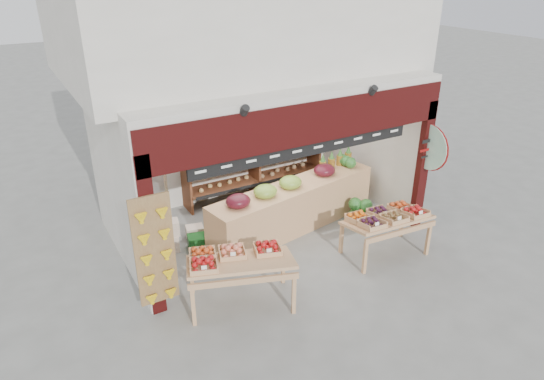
{
  "coord_description": "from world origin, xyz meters",
  "views": [
    {
      "loc": [
        -4.26,
        -7.23,
        5.0
      ],
      "look_at": [
        -0.2,
        -0.2,
        1.15
      ],
      "focal_mm": 32.0,
      "sensor_mm": 36.0,
      "label": 1
    }
  ],
  "objects_px": {
    "refrigerator": "(145,191)",
    "mid_counter": "(293,205)",
    "display_table_right": "(387,217)",
    "back_shelving": "(254,144)",
    "cardboard_stack": "(181,237)",
    "display_table_left": "(233,259)",
    "watermelon_pile": "(364,214)"
  },
  "relations": [
    {
      "from": "back_shelving",
      "to": "refrigerator",
      "type": "distance_m",
      "value": 2.71
    },
    {
      "from": "refrigerator",
      "to": "display_table_right",
      "type": "relative_size",
      "value": 1.1
    },
    {
      "from": "back_shelving",
      "to": "display_table_right",
      "type": "height_order",
      "value": "back_shelving"
    },
    {
      "from": "display_table_left",
      "to": "back_shelving",
      "type": "bearing_deg",
      "value": 57.02
    },
    {
      "from": "cardboard_stack",
      "to": "display_table_left",
      "type": "distance_m",
      "value": 2.06
    },
    {
      "from": "cardboard_stack",
      "to": "watermelon_pile",
      "type": "xyz_separation_m",
      "value": [
        3.68,
        -0.99,
        -0.03
      ]
    },
    {
      "from": "display_table_left",
      "to": "watermelon_pile",
      "type": "xyz_separation_m",
      "value": [
        3.52,
        0.98,
        -0.61
      ]
    },
    {
      "from": "watermelon_pile",
      "to": "refrigerator",
      "type": "bearing_deg",
      "value": 153.73
    },
    {
      "from": "refrigerator",
      "to": "mid_counter",
      "type": "distance_m",
      "value": 2.96
    },
    {
      "from": "refrigerator",
      "to": "watermelon_pile",
      "type": "distance_m",
      "value": 4.51
    },
    {
      "from": "mid_counter",
      "to": "display_table_right",
      "type": "height_order",
      "value": "mid_counter"
    },
    {
      "from": "back_shelving",
      "to": "refrigerator",
      "type": "relative_size",
      "value": 1.92
    },
    {
      "from": "back_shelving",
      "to": "display_table_left",
      "type": "height_order",
      "value": "back_shelving"
    },
    {
      "from": "display_table_right",
      "to": "mid_counter",
      "type": "bearing_deg",
      "value": 119.67
    },
    {
      "from": "watermelon_pile",
      "to": "display_table_right",
      "type": "bearing_deg",
      "value": -112.62
    },
    {
      "from": "mid_counter",
      "to": "watermelon_pile",
      "type": "bearing_deg",
      "value": -21.32
    },
    {
      "from": "cardboard_stack",
      "to": "mid_counter",
      "type": "relative_size",
      "value": 0.26
    },
    {
      "from": "display_table_left",
      "to": "refrigerator",
      "type": "bearing_deg",
      "value": 99.28
    },
    {
      "from": "cardboard_stack",
      "to": "mid_counter",
      "type": "bearing_deg",
      "value": -10.81
    },
    {
      "from": "refrigerator",
      "to": "display_table_right",
      "type": "xyz_separation_m",
      "value": [
        3.53,
        -3.1,
        -0.11
      ]
    },
    {
      "from": "refrigerator",
      "to": "mid_counter",
      "type": "bearing_deg",
      "value": -31.94
    },
    {
      "from": "back_shelving",
      "to": "display_table_right",
      "type": "distance_m",
      "value": 3.63
    },
    {
      "from": "display_table_left",
      "to": "watermelon_pile",
      "type": "distance_m",
      "value": 3.7
    },
    {
      "from": "refrigerator",
      "to": "mid_counter",
      "type": "xyz_separation_m",
      "value": [
        2.58,
        -1.42,
        -0.36
      ]
    },
    {
      "from": "back_shelving",
      "to": "refrigerator",
      "type": "bearing_deg",
      "value": -171.52
    },
    {
      "from": "back_shelving",
      "to": "refrigerator",
      "type": "height_order",
      "value": "back_shelving"
    },
    {
      "from": "refrigerator",
      "to": "watermelon_pile",
      "type": "height_order",
      "value": "refrigerator"
    },
    {
      "from": "refrigerator",
      "to": "cardboard_stack",
      "type": "xyz_separation_m",
      "value": [
        0.32,
        -0.99,
        -0.65
      ]
    },
    {
      "from": "cardboard_stack",
      "to": "back_shelving",
      "type": "bearing_deg",
      "value": 30.65
    },
    {
      "from": "refrigerator",
      "to": "display_table_left",
      "type": "xyz_separation_m",
      "value": [
        0.48,
        -2.96,
        -0.08
      ]
    },
    {
      "from": "mid_counter",
      "to": "watermelon_pile",
      "type": "relative_size",
      "value": 5.37
    },
    {
      "from": "back_shelving",
      "to": "cardboard_stack",
      "type": "bearing_deg",
      "value": -149.35
    }
  ]
}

